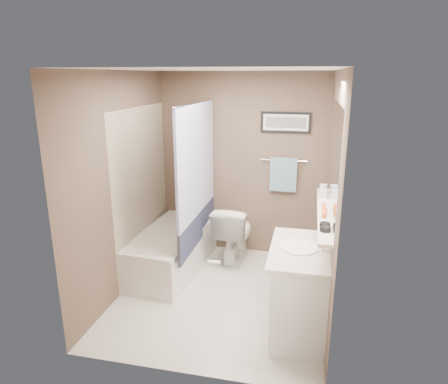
% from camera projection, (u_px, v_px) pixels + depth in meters
% --- Properties ---
extents(ground, '(2.50, 2.50, 0.00)m').
position_uv_depth(ground, '(221.00, 295.00, 4.44)').
color(ground, silver).
rests_on(ground, ground).
extents(ceiling, '(2.20, 2.50, 0.04)m').
position_uv_depth(ceiling, '(221.00, 72.00, 3.77)').
color(ceiling, white).
rests_on(ceiling, wall_back).
extents(wall_back, '(2.20, 0.04, 2.40)m').
position_uv_depth(wall_back, '(242.00, 166.00, 5.25)').
color(wall_back, brown).
rests_on(wall_back, ground).
extents(wall_front, '(2.20, 0.04, 2.40)m').
position_uv_depth(wall_front, '(184.00, 237.00, 2.95)').
color(wall_front, brown).
rests_on(wall_front, ground).
extents(wall_left, '(0.04, 2.50, 2.40)m').
position_uv_depth(wall_left, '(124.00, 185.00, 4.32)').
color(wall_left, brown).
rests_on(wall_left, ground).
extents(wall_right, '(0.04, 2.50, 2.40)m').
position_uv_depth(wall_right, '(329.00, 198.00, 3.88)').
color(wall_right, brown).
rests_on(wall_right, ground).
extents(tile_surround, '(0.02, 1.55, 2.00)m').
position_uv_depth(tile_surround, '(143.00, 190.00, 4.85)').
color(tile_surround, beige).
rests_on(tile_surround, wall_left).
extents(curtain_rod, '(0.02, 1.55, 0.02)m').
position_uv_depth(curtain_rod, '(196.00, 103.00, 4.41)').
color(curtain_rod, silver).
rests_on(curtain_rod, wall_left).
extents(curtain_upper, '(0.03, 1.45, 1.28)m').
position_uv_depth(curtain_upper, '(197.00, 161.00, 4.59)').
color(curtain_upper, silver).
rests_on(curtain_upper, curtain_rod).
extents(curtain_lower, '(0.03, 1.45, 0.36)m').
position_uv_depth(curtain_lower, '(198.00, 227.00, 4.83)').
color(curtain_lower, '#2A2E4F').
rests_on(curtain_lower, curtain_rod).
extents(mirror, '(0.02, 1.60, 1.00)m').
position_uv_depth(mirror, '(334.00, 159.00, 3.61)').
color(mirror, silver).
rests_on(mirror, wall_right).
extents(shelf, '(0.12, 1.60, 0.03)m').
position_uv_depth(shelf, '(324.00, 212.00, 3.77)').
color(shelf, silver).
rests_on(shelf, wall_right).
extents(towel_bar, '(0.60, 0.02, 0.02)m').
position_uv_depth(towel_bar, '(284.00, 160.00, 5.10)').
color(towel_bar, silver).
rests_on(towel_bar, wall_back).
extents(towel, '(0.34, 0.05, 0.44)m').
position_uv_depth(towel, '(283.00, 174.00, 5.13)').
color(towel, '#9ACBE0').
rests_on(towel, towel_bar).
extents(art_frame, '(0.62, 0.02, 0.26)m').
position_uv_depth(art_frame, '(286.00, 122.00, 4.98)').
color(art_frame, black).
rests_on(art_frame, wall_back).
extents(art_mat, '(0.56, 0.00, 0.20)m').
position_uv_depth(art_mat, '(286.00, 123.00, 4.96)').
color(art_mat, white).
rests_on(art_mat, art_frame).
extents(art_image, '(0.50, 0.00, 0.13)m').
position_uv_depth(art_image, '(286.00, 123.00, 4.96)').
color(art_image, '#595959').
rests_on(art_image, art_mat).
extents(door, '(0.80, 0.02, 2.00)m').
position_uv_depth(door, '(257.00, 270.00, 2.88)').
color(door, silver).
rests_on(door, wall_front).
extents(door_handle, '(0.10, 0.02, 0.02)m').
position_uv_depth(door_handle, '(214.00, 262.00, 3.00)').
color(door_handle, silver).
rests_on(door_handle, door).
extents(bathtub, '(0.81, 1.55, 0.50)m').
position_uv_depth(bathtub, '(171.00, 250.00, 4.97)').
color(bathtub, white).
rests_on(bathtub, ground).
extents(tub_rim, '(0.56, 1.36, 0.02)m').
position_uv_depth(tub_rim, '(170.00, 232.00, 4.90)').
color(tub_rim, silver).
rests_on(tub_rim, bathtub).
extents(toilet, '(0.48, 0.78, 0.77)m').
position_uv_depth(toilet, '(234.00, 233.00, 5.16)').
color(toilet, white).
rests_on(toilet, ground).
extents(vanity, '(0.54, 0.92, 0.80)m').
position_uv_depth(vanity, '(299.00, 292.00, 3.74)').
color(vanity, white).
rests_on(vanity, ground).
extents(countertop, '(0.54, 0.96, 0.04)m').
position_uv_depth(countertop, '(300.00, 250.00, 3.62)').
color(countertop, beige).
rests_on(countertop, vanity).
extents(sink_basin, '(0.34, 0.34, 0.01)m').
position_uv_depth(sink_basin, '(299.00, 247.00, 3.61)').
color(sink_basin, white).
rests_on(sink_basin, countertop).
extents(faucet_spout, '(0.02, 0.02, 0.10)m').
position_uv_depth(faucet_spout, '(322.00, 245.00, 3.56)').
color(faucet_spout, silver).
rests_on(faucet_spout, countertop).
extents(faucet_knob, '(0.05, 0.05, 0.05)m').
position_uv_depth(faucet_knob, '(322.00, 243.00, 3.66)').
color(faucet_knob, white).
rests_on(faucet_knob, countertop).
extents(candle_bowl_near, '(0.09, 0.09, 0.04)m').
position_uv_depth(candle_bowl_near, '(325.00, 229.00, 3.28)').
color(candle_bowl_near, black).
rests_on(candle_bowl_near, shelf).
extents(candle_bowl_far, '(0.09, 0.09, 0.04)m').
position_uv_depth(candle_bowl_far, '(325.00, 225.00, 3.36)').
color(candle_bowl_far, black).
rests_on(candle_bowl_far, shelf).
extents(hair_brush_front, '(0.05, 0.22, 0.04)m').
position_uv_depth(hair_brush_front, '(324.00, 212.00, 3.66)').
color(hair_brush_front, '#D2481D').
rests_on(hair_brush_front, shelf).
extents(hair_brush_back, '(0.05, 0.22, 0.04)m').
position_uv_depth(hair_brush_back, '(324.00, 208.00, 3.77)').
color(hair_brush_back, '#C4461B').
rests_on(hair_brush_back, shelf).
extents(pink_comb, '(0.04, 0.16, 0.01)m').
position_uv_depth(pink_comb, '(324.00, 204.00, 3.96)').
color(pink_comb, '#FF9BCF').
rests_on(pink_comb, shelf).
extents(glass_jar, '(0.08, 0.08, 0.10)m').
position_uv_depth(glass_jar, '(323.00, 189.00, 4.31)').
color(glass_jar, silver).
rests_on(glass_jar, shelf).
extents(soap_bottle, '(0.07, 0.07, 0.14)m').
position_uv_depth(soap_bottle, '(324.00, 191.00, 4.17)').
color(soap_bottle, '#999999').
rests_on(soap_bottle, shelf).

